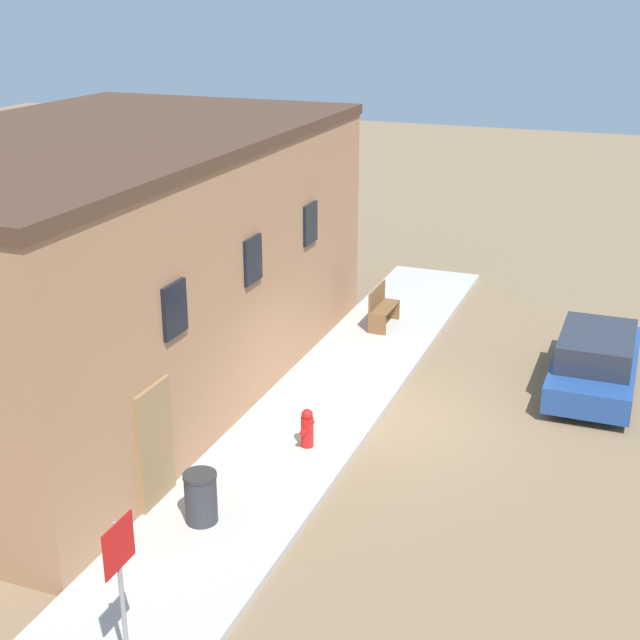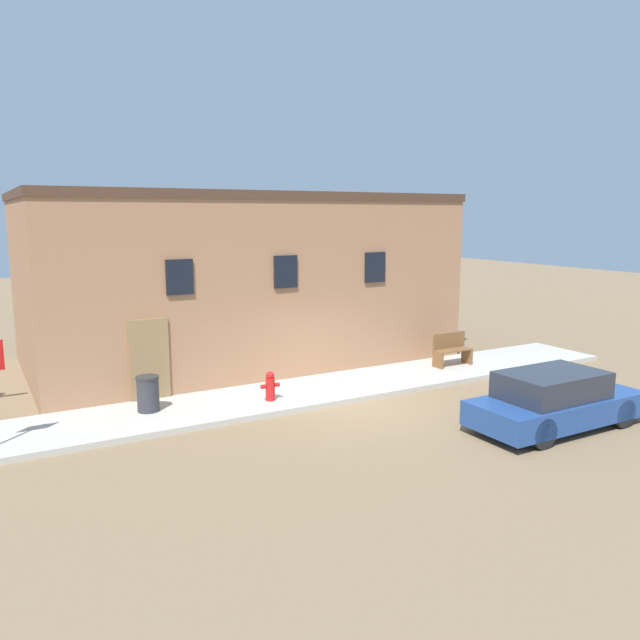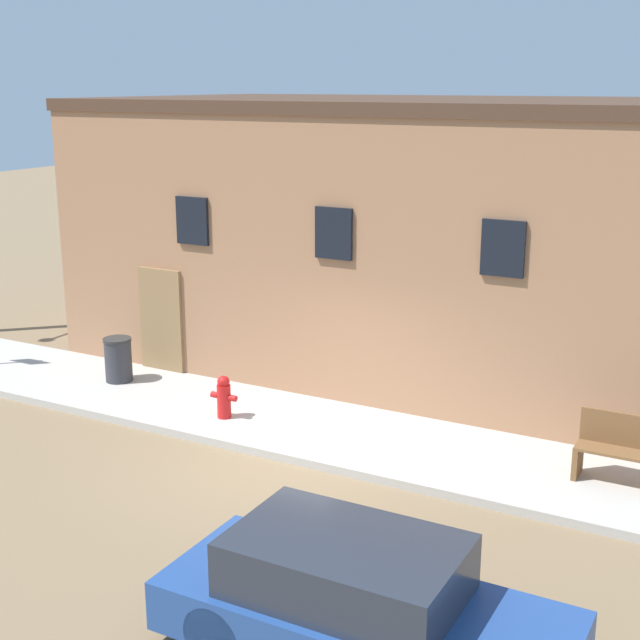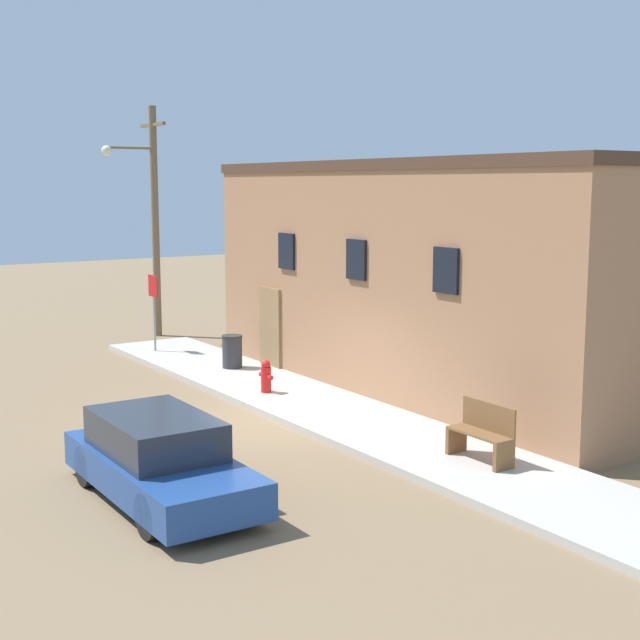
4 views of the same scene
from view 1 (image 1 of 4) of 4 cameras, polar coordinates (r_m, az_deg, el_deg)
The scene contains 8 objects.
ground_plane at distance 18.04m, azimuth 3.97°, elevation -6.29°, with size 80.00×80.00×0.00m, color #846B4C.
sidewalk at distance 18.38m, azimuth 0.19°, elevation -5.47°, with size 19.39×2.53×0.14m.
brick_building at distance 19.16m, azimuth -14.38°, elevation 3.46°, with size 12.96×7.47×5.42m.
fire_hydrant at distance 16.52m, azimuth -0.83°, elevation -6.91°, with size 0.50×0.24×0.75m.
stop_sign at distance 11.21m, azimuth -12.66°, elevation -15.42°, with size 0.61×0.06×2.18m.
bench at distance 22.28m, azimuth 3.99°, elevation 0.78°, with size 1.26×0.44×1.01m.
trash_bin at distance 14.47m, azimuth -7.63°, elevation -11.18°, with size 0.54×0.54×0.85m.
parked_car at distance 19.94m, azimuth 17.21°, elevation -2.50°, with size 4.23×1.70×1.32m.
Camera 1 is at (-15.43, -4.60, 8.14)m, focal length 50.00 mm.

